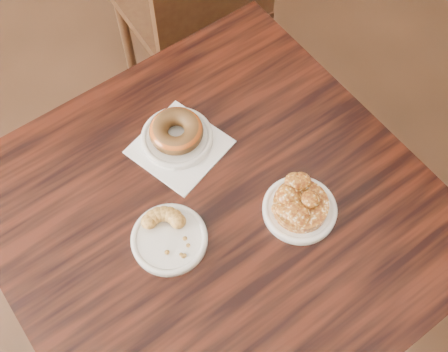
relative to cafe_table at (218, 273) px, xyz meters
name	(u,v)px	position (x,y,z in m)	size (l,w,h in m)	color
floor	(154,296)	(-0.18, 0.12, -0.38)	(5.00, 5.00, 0.00)	black
cafe_table	(218,273)	(0.00, 0.00, 0.00)	(0.84, 0.84, 0.75)	black
chair_far	(187,3)	(0.22, 0.87, 0.08)	(0.44, 0.44, 0.90)	black
napkin	(180,147)	(-0.02, 0.17, 0.38)	(0.17, 0.17, 0.00)	white
plate_donut	(177,138)	(-0.02, 0.19, 0.39)	(0.15, 0.15, 0.01)	silver
plate_cruller	(169,239)	(-0.11, -0.02, 0.38)	(0.15, 0.15, 0.01)	white
plate_fritter	(299,210)	(0.16, -0.06, 0.38)	(0.15, 0.15, 0.01)	white
glazed_donut	(176,131)	(-0.02, 0.19, 0.41)	(0.12, 0.12, 0.04)	#923F15
apple_fritter	(301,204)	(0.16, -0.06, 0.41)	(0.15, 0.15, 0.04)	#4A1C08
cruller_fragment	(168,235)	(-0.11, -0.02, 0.40)	(0.11, 0.11, 0.03)	brown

